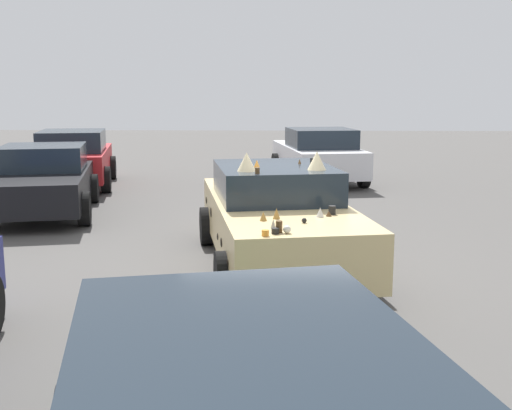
{
  "coord_description": "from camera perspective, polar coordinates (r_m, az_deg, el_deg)",
  "views": [
    {
      "loc": [
        -8.96,
        0.02,
        2.55
      ],
      "look_at": [
        0.0,
        0.3,
        0.9
      ],
      "focal_mm": 44.66,
      "sensor_mm": 36.0,
      "label": 1
    }
  ],
  "objects": [
    {
      "name": "parked_sedan_behind_right",
      "position": [
        17.63,
        5.59,
        4.47
      ],
      "size": [
        4.49,
        2.59,
        1.48
      ],
      "rotation": [
        0.0,
        0.0,
        0.17
      ],
      "color": "silver",
      "rests_on": "ground"
    },
    {
      "name": "ground_plane",
      "position": [
        9.32,
        1.85,
        -5.46
      ],
      "size": [
        60.0,
        60.0,
        0.0
      ],
      "primitive_type": "plane",
      "color": "#514F4C"
    },
    {
      "name": "art_car_decorated",
      "position": [
        9.17,
        1.84,
        -1.04
      ],
      "size": [
        4.91,
        2.62,
        1.7
      ],
      "rotation": [
        0.0,
        0.0,
        3.32
      ],
      "color": "#D8BC7F",
      "rests_on": "ground"
    },
    {
      "name": "parked_sedan_behind_left",
      "position": [
        13.69,
        -18.57,
        2.08
      ],
      "size": [
        4.33,
        2.67,
        1.39
      ],
      "rotation": [
        0.0,
        0.0,
        3.36
      ],
      "color": "black",
      "rests_on": "ground"
    },
    {
      "name": "parked_sedan_row_back_center",
      "position": [
        17.31,
        -15.98,
        4.04
      ],
      "size": [
        4.2,
        2.52,
        1.48
      ],
      "rotation": [
        0.0,
        0.0,
        0.19
      ],
      "color": "red",
      "rests_on": "ground"
    }
  ]
}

